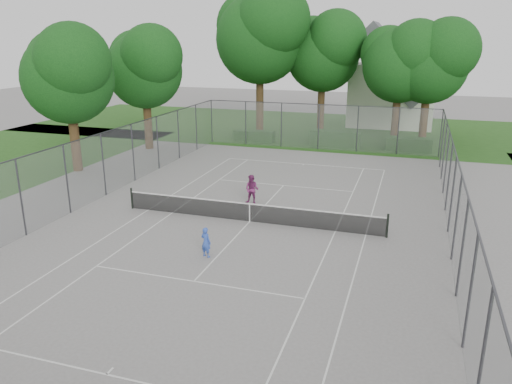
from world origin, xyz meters
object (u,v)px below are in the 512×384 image
(house, at_px, (392,85))
(woman_player, at_px, (252,189))
(tennis_net, at_px, (250,212))
(girl_player, at_px, (206,242))

(house, relative_size, woman_player, 6.32)
(tennis_net, xyz_separation_m, girl_player, (-0.41, -4.28, 0.12))
(house, bearing_deg, tennis_net, -98.85)
(house, xyz_separation_m, woman_player, (-5.44, -27.51, -3.19))
(tennis_net, distance_m, woman_player, 2.75)
(tennis_net, xyz_separation_m, woman_player, (-0.75, 2.64, 0.27))
(woman_player, bearing_deg, tennis_net, -70.41)
(girl_player, xyz_separation_m, woman_player, (-0.34, 6.92, 0.15))
(house, xyz_separation_m, girl_player, (-5.11, -34.43, -3.34))
(house, distance_m, woman_player, 28.23)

